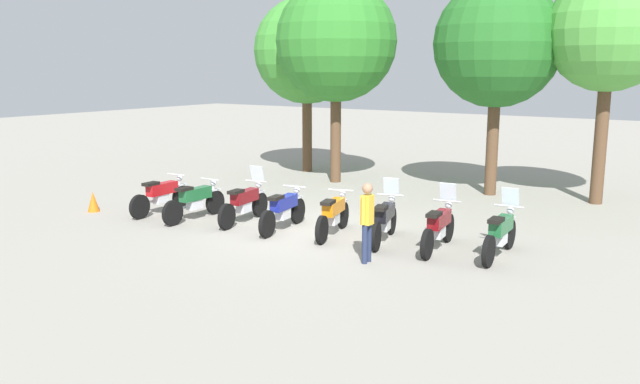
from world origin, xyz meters
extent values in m
plane|color=gray|center=(0.00, 0.00, 0.00)|extent=(80.00, 80.00, 0.00)
cylinder|color=black|center=(-4.48, 0.26, 0.32)|extent=(0.13, 0.64, 0.64)
cylinder|color=black|center=(-4.41, -1.29, 0.32)|extent=(0.13, 0.64, 0.64)
cube|color=silver|center=(-4.48, 0.26, 0.66)|extent=(0.14, 0.37, 0.04)
cube|color=red|center=(-4.45, -0.47, 0.67)|extent=(0.30, 0.96, 0.30)
cube|color=silver|center=(-4.45, -0.52, 0.40)|extent=(0.24, 0.41, 0.24)
cube|color=black|center=(-4.43, -0.87, 0.86)|extent=(0.26, 0.45, 0.08)
cylinder|color=silver|center=(-4.48, 0.17, 0.64)|extent=(0.06, 0.23, 0.64)
cylinder|color=silver|center=(-4.47, 0.08, 0.97)|extent=(0.62, 0.06, 0.04)
sphere|color=silver|center=(-4.48, 0.21, 0.85)|extent=(0.17, 0.17, 0.16)
cylinder|color=silver|center=(-4.59, -0.82, 0.34)|extent=(0.10, 0.70, 0.07)
cylinder|color=black|center=(-3.19, 0.22, 0.32)|extent=(0.11, 0.64, 0.64)
cylinder|color=black|center=(-3.16, -1.33, 0.32)|extent=(0.11, 0.64, 0.64)
cube|color=silver|center=(-3.19, 0.22, 0.66)|extent=(0.13, 0.36, 0.04)
cube|color=#1E6033|center=(-3.18, -0.50, 0.67)|extent=(0.27, 0.95, 0.30)
cube|color=silver|center=(-3.18, -0.55, 0.40)|extent=(0.23, 0.40, 0.24)
cube|color=black|center=(-3.17, -0.90, 0.86)|extent=(0.25, 0.44, 0.08)
cylinder|color=silver|center=(-3.19, 0.13, 0.64)|extent=(0.05, 0.23, 0.64)
cylinder|color=silver|center=(-3.18, 0.04, 0.97)|extent=(0.62, 0.05, 0.04)
sphere|color=silver|center=(-3.19, 0.17, 0.85)|extent=(0.16, 0.16, 0.16)
cylinder|color=silver|center=(-3.33, -0.85, 0.34)|extent=(0.08, 0.70, 0.07)
cylinder|color=black|center=(-2.02, 0.67, 0.32)|extent=(0.19, 0.65, 0.64)
cylinder|color=black|center=(-1.80, -0.87, 0.32)|extent=(0.19, 0.65, 0.64)
cube|color=silver|center=(-2.02, 0.67, 0.66)|extent=(0.17, 0.37, 0.04)
cube|color=maroon|center=(-1.91, -0.05, 0.67)|extent=(0.39, 0.98, 0.30)
cube|color=silver|center=(-1.91, -0.10, 0.40)|extent=(0.27, 0.43, 0.24)
cube|color=black|center=(-1.86, -0.45, 0.86)|extent=(0.30, 0.47, 0.08)
cylinder|color=silver|center=(-2.00, 0.58, 0.64)|extent=(0.08, 0.23, 0.64)
cylinder|color=silver|center=(-1.99, 0.49, 0.97)|extent=(0.62, 0.12, 0.04)
sphere|color=silver|center=(-2.01, 0.62, 0.85)|extent=(0.18, 0.18, 0.16)
cylinder|color=silver|center=(-2.02, -0.42, 0.34)|extent=(0.17, 0.70, 0.07)
cube|color=silver|center=(-2.00, 0.55, 1.17)|extent=(0.38, 0.18, 0.39)
cylinder|color=black|center=(-0.75, 0.62, 0.32)|extent=(0.20, 0.65, 0.64)
cylinder|color=black|center=(-0.52, -0.91, 0.32)|extent=(0.20, 0.65, 0.64)
cube|color=silver|center=(-0.75, 0.62, 0.66)|extent=(0.17, 0.37, 0.04)
cube|color=navy|center=(-0.64, -0.10, 0.67)|extent=(0.40, 0.98, 0.30)
cube|color=silver|center=(-0.64, -0.15, 0.40)|extent=(0.28, 0.43, 0.24)
cube|color=black|center=(-0.58, -0.49, 0.86)|extent=(0.30, 0.47, 0.08)
cylinder|color=silver|center=(-0.74, 0.53, 0.64)|extent=(0.08, 0.23, 0.64)
cylinder|color=silver|center=(-0.73, 0.44, 0.97)|extent=(0.62, 0.13, 0.04)
sphere|color=silver|center=(-0.75, 0.57, 0.85)|extent=(0.18, 0.18, 0.16)
cylinder|color=silver|center=(-0.75, -0.47, 0.34)|extent=(0.18, 0.70, 0.07)
cylinder|color=black|center=(0.44, 0.85, 0.32)|extent=(0.25, 0.64, 0.64)
cylinder|color=black|center=(0.83, -0.66, 0.32)|extent=(0.25, 0.64, 0.64)
cube|color=silver|center=(0.44, 0.85, 0.66)|extent=(0.20, 0.38, 0.04)
cube|color=orange|center=(0.62, 0.14, 0.67)|extent=(0.49, 0.98, 0.30)
cube|color=silver|center=(0.64, 0.10, 0.40)|extent=(0.31, 0.44, 0.24)
cube|color=black|center=(0.72, -0.24, 0.86)|extent=(0.34, 0.49, 0.08)
cylinder|color=silver|center=(0.47, 0.76, 0.64)|extent=(0.10, 0.23, 0.64)
cylinder|color=silver|center=(0.49, 0.67, 0.97)|extent=(0.61, 0.19, 0.04)
sphere|color=silver|center=(0.46, 0.80, 0.85)|extent=(0.19, 0.19, 0.16)
cylinder|color=silver|center=(0.55, -0.23, 0.34)|extent=(0.24, 0.70, 0.07)
cylinder|color=black|center=(1.70, 0.99, 0.32)|extent=(0.27, 0.64, 0.64)
cylinder|color=black|center=(2.11, -0.51, 0.32)|extent=(0.27, 0.64, 0.64)
cube|color=silver|center=(1.70, 0.99, 0.66)|extent=(0.21, 0.38, 0.04)
cube|color=black|center=(1.89, 0.29, 0.67)|extent=(0.50, 0.98, 0.30)
cube|color=silver|center=(1.91, 0.24, 0.40)|extent=(0.32, 0.44, 0.24)
cube|color=black|center=(2.00, -0.10, 0.86)|extent=(0.35, 0.49, 0.08)
cylinder|color=silver|center=(1.72, 0.90, 0.64)|extent=(0.11, 0.23, 0.64)
cylinder|color=silver|center=(1.75, 0.82, 0.97)|extent=(0.61, 0.20, 0.04)
sphere|color=silver|center=(1.71, 0.94, 0.85)|extent=(0.20, 0.20, 0.16)
cylinder|color=silver|center=(1.83, -0.09, 0.34)|extent=(0.25, 0.69, 0.07)
cube|color=silver|center=(1.73, 0.87, 1.17)|extent=(0.38, 0.22, 0.39)
cylinder|color=black|center=(3.08, 1.08, 0.32)|extent=(0.18, 0.65, 0.64)
cylinder|color=black|center=(3.27, -0.46, 0.32)|extent=(0.18, 0.65, 0.64)
cube|color=silver|center=(3.08, 1.08, 0.66)|extent=(0.16, 0.37, 0.04)
cube|color=maroon|center=(3.17, 0.36, 0.67)|extent=(0.37, 0.97, 0.30)
cube|color=silver|center=(3.18, 0.31, 0.40)|extent=(0.27, 0.42, 0.24)
cube|color=black|center=(3.22, -0.03, 0.86)|extent=(0.29, 0.47, 0.08)
cylinder|color=silver|center=(3.09, 0.99, 0.64)|extent=(0.08, 0.23, 0.64)
cylinder|color=silver|center=(3.10, 0.90, 0.97)|extent=(0.62, 0.11, 0.04)
sphere|color=silver|center=(3.09, 1.03, 0.85)|extent=(0.18, 0.18, 0.16)
cylinder|color=silver|center=(3.05, 0.00, 0.34)|extent=(0.16, 0.70, 0.07)
cube|color=silver|center=(3.09, 0.96, 1.17)|extent=(0.37, 0.18, 0.39)
cylinder|color=black|center=(4.40, 1.30, 0.32)|extent=(0.13, 0.64, 0.64)
cylinder|color=black|center=(4.49, -0.25, 0.32)|extent=(0.13, 0.64, 0.64)
cube|color=silver|center=(4.40, 1.30, 0.66)|extent=(0.14, 0.37, 0.04)
cube|color=#1E6033|center=(4.44, 0.58, 0.67)|extent=(0.31, 0.96, 0.30)
cube|color=silver|center=(4.45, 0.53, 0.40)|extent=(0.24, 0.41, 0.24)
cube|color=black|center=(4.46, 0.18, 0.86)|extent=(0.26, 0.45, 0.08)
cylinder|color=silver|center=(4.41, 1.21, 0.64)|extent=(0.06, 0.23, 0.64)
cylinder|color=silver|center=(4.41, 1.12, 0.97)|extent=(0.62, 0.07, 0.04)
sphere|color=silver|center=(4.41, 1.25, 0.85)|extent=(0.17, 0.17, 0.16)
cylinder|color=silver|center=(4.30, 0.22, 0.34)|extent=(0.11, 0.70, 0.07)
cube|color=silver|center=(4.41, 1.18, 1.17)|extent=(0.37, 0.15, 0.39)
cylinder|color=#232D4C|center=(2.35, -1.24, 0.39)|extent=(0.11, 0.11, 0.79)
cylinder|color=#232D4C|center=(2.35, -1.41, 0.39)|extent=(0.11, 0.11, 0.79)
cube|color=gold|center=(2.35, -1.32, 1.09)|extent=(0.20, 0.22, 0.59)
cylinder|color=gold|center=(2.35, -1.16, 1.10)|extent=(0.08, 0.08, 0.56)
cylinder|color=gold|center=(2.35, -1.48, 1.10)|extent=(0.08, 0.08, 0.56)
sphere|color=#A87A5B|center=(2.35, -1.32, 1.52)|extent=(0.22, 0.22, 0.21)
cylinder|color=brown|center=(-5.31, 7.53, 1.55)|extent=(0.36, 0.36, 3.11)
sphere|color=#3D8E33|center=(-5.31, 7.53, 4.46)|extent=(3.87, 3.87, 3.87)
cylinder|color=brown|center=(-3.19, 6.20, 1.65)|extent=(0.36, 0.36, 3.31)
sphere|color=#2D7A28|center=(-3.19, 6.20, 4.71)|extent=(4.01, 4.01, 4.01)
cylinder|color=brown|center=(1.98, 6.95, 1.61)|extent=(0.36, 0.36, 3.23)
sphere|color=#236623|center=(1.98, 6.95, 4.55)|extent=(3.78, 3.78, 3.78)
cylinder|color=brown|center=(4.97, 7.36, 1.84)|extent=(0.36, 0.36, 3.68)
sphere|color=#4C9E3D|center=(4.97, 7.36, 4.86)|extent=(3.38, 3.38, 3.38)
cone|color=orange|center=(-6.15, -1.40, 0.28)|extent=(0.32, 0.32, 0.55)
camera|label=1|loc=(8.56, -12.23, 3.87)|focal=36.35mm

